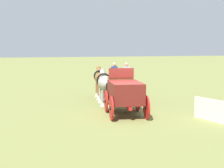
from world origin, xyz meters
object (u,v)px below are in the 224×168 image
(draft_horse_rear_near, at_px, (105,84))
(draft_horse_lead_off, at_px, (119,79))
(draft_horse_lead_near, at_px, (101,79))
(show_wagon, at_px, (125,92))
(draft_horse_rear_off, at_px, (125,83))

(draft_horse_rear_near, xyz_separation_m, draft_horse_lead_off, (2.32, -1.76, 0.04))
(draft_horse_lead_off, bearing_deg, draft_horse_lead_near, 79.11)
(show_wagon, bearing_deg, draft_horse_lead_off, -16.69)
(draft_horse_lead_near, relative_size, draft_horse_lead_off, 0.97)
(show_wagon, xyz_separation_m, draft_horse_rear_off, (3.35, -1.29, 0.13))
(draft_horse_lead_off, bearing_deg, draft_horse_rear_off, 169.36)
(draft_horse_rear_near, height_order, draft_horse_rear_off, draft_horse_rear_off)
(draft_horse_rear_near, relative_size, draft_horse_lead_near, 0.97)
(show_wagon, xyz_separation_m, draft_horse_lead_off, (5.91, -1.77, 0.14))
(draft_horse_rear_near, bearing_deg, show_wagon, 179.78)
(show_wagon, distance_m, draft_horse_lead_near, 6.18)
(draft_horse_rear_off, relative_size, draft_horse_lead_near, 0.97)
(show_wagon, relative_size, draft_horse_lead_near, 1.87)
(show_wagon, height_order, draft_horse_lead_off, show_wagon)
(draft_horse_rear_near, height_order, draft_horse_lead_near, draft_horse_lead_near)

